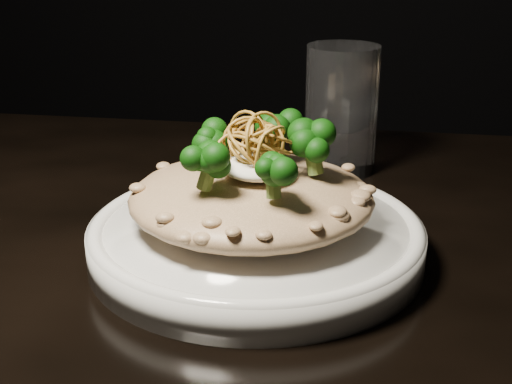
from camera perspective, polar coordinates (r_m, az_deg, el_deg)
table at (r=0.60m, az=4.70°, el=-13.39°), size 1.10×0.80×0.75m
plate at (r=0.57m, az=-0.00°, el=-3.88°), size 0.27×0.27×0.03m
risotto at (r=0.56m, az=-0.37°, el=-0.41°), size 0.19×0.19×0.04m
broccoli at (r=0.54m, az=0.19°, el=3.58°), size 0.12×0.12×0.04m
cheese at (r=0.54m, az=0.15°, el=2.03°), size 0.05×0.05×0.02m
shallots at (r=0.54m, az=-0.16°, el=4.59°), size 0.05×0.05×0.03m
drinking_glass at (r=0.75m, az=6.83°, el=6.57°), size 0.09×0.09×0.13m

